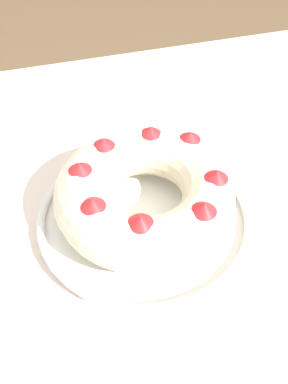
{
  "coord_description": "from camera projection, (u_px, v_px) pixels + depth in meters",
  "views": [
    {
      "loc": [
        -0.09,
        -0.36,
        1.2
      ],
      "look_at": [
        0.02,
        0.0,
        0.81
      ],
      "focal_mm": 35.0,
      "sensor_mm": 36.0,
      "label": 1
    }
  ],
  "objects": [
    {
      "name": "ground_plane",
      "position": [
        137.0,
        377.0,
        1.13
      ],
      "size": [
        8.0,
        8.0,
        0.0
      ],
      "primitive_type": "plane",
      "color": "brown"
    },
    {
      "name": "serving_dish",
      "position": [
        144.0,
        215.0,
        0.59
      ],
      "size": [
        0.33,
        0.33,
        0.03
      ],
      "color": "white",
      "rests_on": "dining_table"
    },
    {
      "name": "dining_table",
      "position": [
        133.0,
        253.0,
        0.65
      ],
      "size": [
        1.43,
        1.12,
        0.74
      ],
      "color": "beige",
      "rests_on": "ground_plane"
    },
    {
      "name": "bundt_cake",
      "position": [
        144.0,
        192.0,
        0.55
      ],
      "size": [
        0.27,
        0.27,
        0.09
      ],
      "color": "beige",
      "rests_on": "serving_dish"
    }
  ]
}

